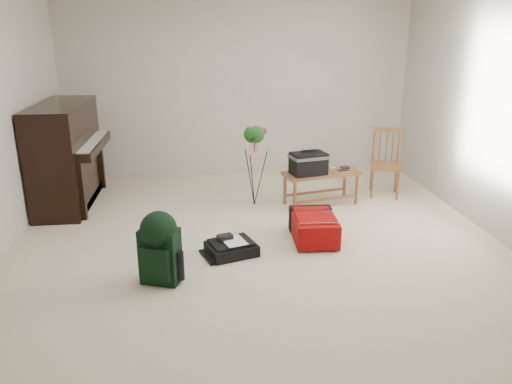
{
  "coord_description": "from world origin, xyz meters",
  "views": [
    {
      "loc": [
        -0.52,
        -4.55,
        2.14
      ],
      "look_at": [
        0.01,
        0.35,
        0.48
      ],
      "focal_mm": 35.0,
      "sensor_mm": 36.0,
      "label": 1
    }
  ],
  "objects": [
    {
      "name": "green_backpack",
      "position": [
        -0.92,
        -0.59,
        0.36
      ],
      "size": [
        0.38,
        0.35,
        0.65
      ],
      "rotation": [
        0.0,
        0.0,
        -0.35
      ],
      "color": "black",
      "rests_on": "floor"
    },
    {
      "name": "black_duffel",
      "position": [
        -0.28,
        -0.1,
        0.07
      ],
      "size": [
        0.55,
        0.49,
        0.19
      ],
      "rotation": [
        0.0,
        0.0,
        0.33
      ],
      "color": "black",
      "rests_on": "floor"
    },
    {
      "name": "wall_right",
      "position": [
        2.5,
        0.0,
        1.25
      ],
      "size": [
        0.04,
        5.5,
        2.5
      ],
      "primitive_type": "cube",
      "color": "beige",
      "rests_on": "floor"
    },
    {
      "name": "wall_back",
      "position": [
        0.0,
        2.75,
        1.25
      ],
      "size": [
        5.0,
        0.04,
        2.5
      ],
      "primitive_type": "cube",
      "color": "beige",
      "rests_on": "floor"
    },
    {
      "name": "flower_stand",
      "position": [
        0.09,
        1.29,
        0.51
      ],
      "size": [
        0.36,
        0.36,
        1.04
      ],
      "rotation": [
        0.0,
        0.0,
        0.12
      ],
      "color": "black",
      "rests_on": "floor"
    },
    {
      "name": "floor",
      "position": [
        0.0,
        0.0,
        0.0
      ],
      "size": [
        5.0,
        5.5,
        0.01
      ],
      "primitive_type": "cube",
      "color": "beige",
      "rests_on": "ground"
    },
    {
      "name": "red_suitcase",
      "position": [
        0.59,
        0.19,
        0.15
      ],
      "size": [
        0.46,
        0.66,
        0.28
      ],
      "rotation": [
        0.0,
        0.0,
        -0.04
      ],
      "color": "#AE0C07",
      "rests_on": "floor"
    },
    {
      "name": "piano",
      "position": [
        -2.19,
        1.6,
        0.6
      ],
      "size": [
        0.71,
        1.5,
        1.25
      ],
      "color": "black",
      "rests_on": "floor"
    },
    {
      "name": "bench",
      "position": [
        0.78,
        1.2,
        0.51
      ],
      "size": [
        1.0,
        0.58,
        0.72
      ],
      "rotation": [
        0.0,
        0.0,
        0.23
      ],
      "color": "brown",
      "rests_on": "floor"
    },
    {
      "name": "dining_chair",
      "position": [
        1.83,
        1.5,
        0.42
      ],
      "size": [
        0.47,
        0.47,
        0.86
      ],
      "rotation": [
        0.0,
        0.0,
        -0.3
      ],
      "color": "brown",
      "rests_on": "floor"
    }
  ]
}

